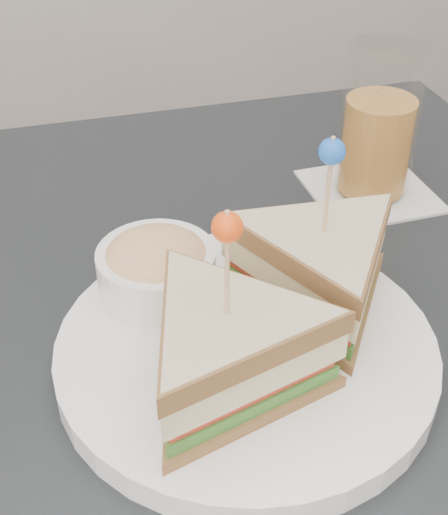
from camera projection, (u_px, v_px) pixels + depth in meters
table at (216, 377)px, 0.65m from camera, size 0.80×0.80×0.75m
plate_meal at (257, 313)px, 0.53m from camera, size 0.36×0.35×0.17m
drink_set at (378, 133)px, 0.72m from camera, size 0.13×0.13×0.16m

